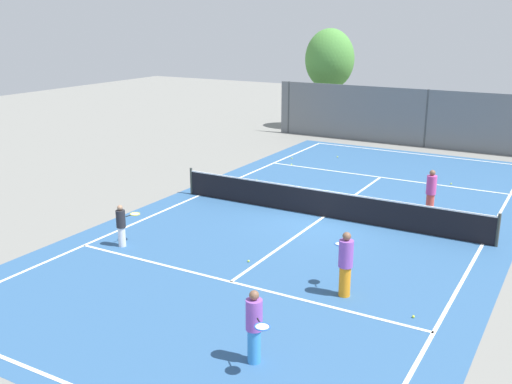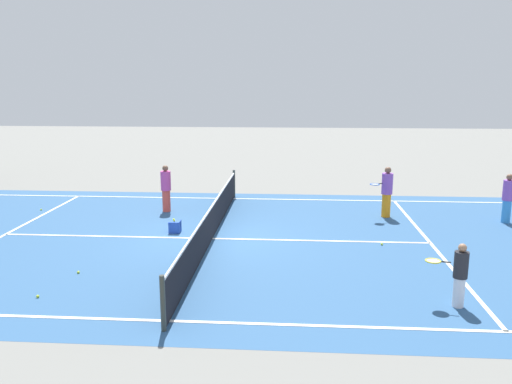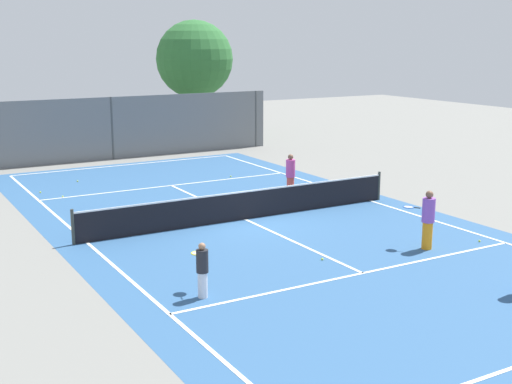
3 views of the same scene
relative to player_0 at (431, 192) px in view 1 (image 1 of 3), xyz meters
The scene contains 18 objects.
ground_plane 4.00m from the player_0, 146.36° to the right, with size 80.00×80.00×0.00m, color slate.
court_surface 4.00m from the player_0, 146.36° to the right, with size 13.00×25.00×0.01m.
tennis_net 3.92m from the player_0, 146.36° to the right, with size 11.90×0.10×1.10m.
perimeter_fence 12.30m from the player_0, 105.34° to the left, with size 18.00×0.12×3.20m.
tree_0 18.11m from the player_0, 125.23° to the left, with size 3.17×2.75×6.34m.
player_0 is the anchor object (origin of this frame).
player_1 11.05m from the player_0, 133.78° to the right, with size 0.47×0.88×1.37m.
player_2 11.68m from the player_0, 93.57° to the right, with size 0.82×0.81×1.64m.
player_3 7.79m from the player_0, 91.86° to the right, with size 0.76×0.90×1.76m.
ball_crate 2.87m from the player_0, 161.08° to the right, with size 0.38×0.33×0.43m.
tennis_ball_1 8.96m from the player_0, 150.90° to the left, with size 0.07×0.07×0.07m, color #CCE533.
tennis_ball_2 4.70m from the player_0, 92.47° to the left, with size 0.07×0.07×0.07m, color #CCE533.
tennis_ball_3 8.29m from the player_0, 78.46° to the right, with size 0.07×0.07×0.07m, color #CCE533.
tennis_ball_4 10.09m from the player_0, 146.47° to the left, with size 0.07×0.07×0.07m, color #CCE533.
tennis_ball_5 9.57m from the player_0, 132.75° to the left, with size 0.07×0.07×0.07m, color #CCE533.
tennis_ball_6 6.43m from the player_0, behind, with size 0.07×0.07×0.07m, color #CCE533.
tennis_ball_7 7.93m from the player_0, behind, with size 0.07×0.07×0.07m, color #CCE533.
tennis_ball_8 7.99m from the player_0, 116.37° to the right, with size 0.07×0.07×0.07m, color #CCE533.
Camera 1 is at (7.98, -18.99, 6.95)m, focal length 41.65 mm.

